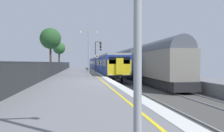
# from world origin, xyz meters

# --- Properties ---
(ground) EXTENTS (17.40, 110.00, 1.21)m
(ground) POSITION_xyz_m (2.64, 0.00, -0.61)
(ground) COLOR slate
(commuter_train_at_platform) EXTENTS (2.83, 42.68, 3.81)m
(commuter_train_at_platform) POSITION_xyz_m (2.10, 26.82, 1.27)
(commuter_train_at_platform) COLOR navy
(commuter_train_at_platform) RESTS_ON ground
(freight_train_adjacent_track) EXTENTS (2.60, 55.39, 4.85)m
(freight_train_adjacent_track) POSITION_xyz_m (6.10, 25.84, 1.66)
(freight_train_adjacent_track) COLOR #232326
(freight_train_adjacent_track) RESTS_ON ground
(signal_gantry) EXTENTS (1.10, 0.24, 5.09)m
(signal_gantry) POSITION_xyz_m (0.62, 18.19, 3.18)
(signal_gantry) COLOR #47474C
(signal_gantry) RESTS_ON ground
(speed_limit_sign) EXTENTS (0.59, 0.08, 2.81)m
(speed_limit_sign) POSITION_xyz_m (0.25, 13.97, 1.79)
(speed_limit_sign) COLOR #59595B
(speed_limit_sign) RESTS_ON ground
(platform_lamp_mid) EXTENTS (2.00, 0.20, 5.15)m
(platform_lamp_mid) POSITION_xyz_m (-1.28, 6.36, 3.07)
(platform_lamp_mid) COLOR #93999E
(platform_lamp_mid) RESTS_ON ground
(platform_back_fence) EXTENTS (0.07, 99.00, 1.64)m
(platform_back_fence) POSITION_xyz_m (-5.45, 0.00, 0.86)
(platform_back_fence) COLOR #282B2D
(platform_back_fence) RESTS_ON ground
(background_tree_left) EXTENTS (3.09, 3.09, 6.79)m
(background_tree_left) POSITION_xyz_m (-7.51, 38.18, 5.12)
(background_tree_left) COLOR #473323
(background_tree_left) RESTS_ON ground
(background_tree_centre) EXTENTS (3.96, 3.96, 8.12)m
(background_tree_centre) POSITION_xyz_m (-7.75, 24.18, 6.02)
(background_tree_centre) COLOR #473323
(background_tree_centre) RESTS_ON ground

